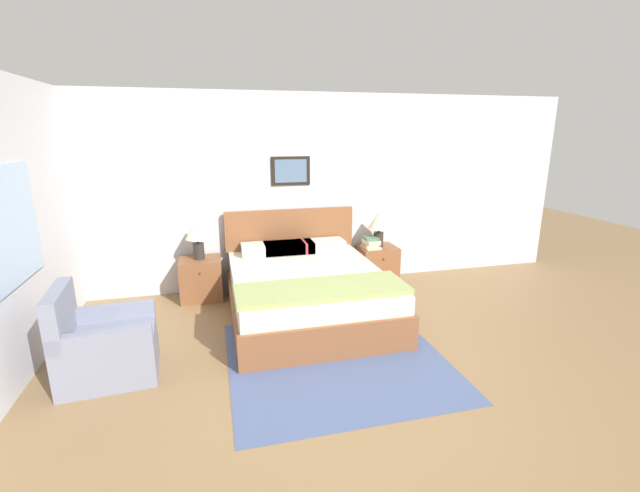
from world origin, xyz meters
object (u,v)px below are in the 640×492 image
(bed, at_px, (307,290))
(table_lamp_by_door, at_px, (379,222))
(table_lamp_near_window, at_px, (197,232))
(armchair, at_px, (103,347))
(nightstand_by_door, at_px, (377,265))
(nightstand_near_window, at_px, (201,279))

(bed, height_order, table_lamp_by_door, bed)
(table_lamp_near_window, height_order, table_lamp_by_door, same)
(armchair, height_order, table_lamp_near_window, table_lamp_near_window)
(table_lamp_by_door, bearing_deg, nightstand_by_door, -155.17)
(nightstand_by_door, bearing_deg, table_lamp_near_window, 179.92)
(nightstand_by_door, height_order, table_lamp_by_door, table_lamp_by_door)
(nightstand_by_door, bearing_deg, nightstand_near_window, 180.00)
(bed, xyz_separation_m, armchair, (-2.01, -0.84, -0.02))
(nightstand_near_window, distance_m, nightstand_by_door, 2.42)
(nightstand_near_window, bearing_deg, table_lamp_near_window, 127.88)
(armchair, distance_m, nightstand_near_window, 1.85)
(armchair, height_order, nightstand_by_door, armchair)
(armchair, relative_size, nightstand_by_door, 1.59)
(bed, height_order, armchair, bed)
(armchair, relative_size, nightstand_near_window, 1.59)
(table_lamp_near_window, bearing_deg, bed, -34.48)
(nightstand_by_door, bearing_deg, armchair, -152.58)
(nightstand_near_window, bearing_deg, nightstand_by_door, 0.00)
(nightstand_by_door, distance_m, table_lamp_by_door, 0.61)
(bed, xyz_separation_m, table_lamp_by_door, (1.22, 0.83, 0.57))
(bed, xyz_separation_m, nightstand_by_door, (1.21, 0.83, -0.04))
(armchair, bearing_deg, nightstand_by_door, 112.96)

